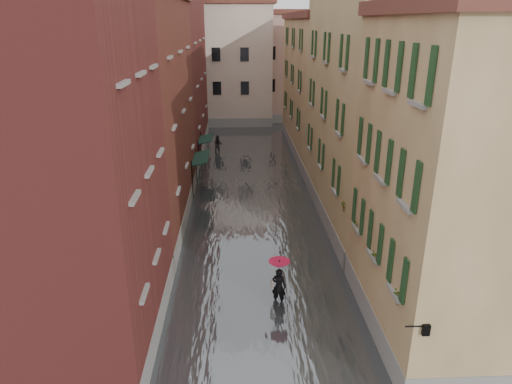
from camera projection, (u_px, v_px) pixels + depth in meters
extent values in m
plane|color=slate|center=(262.00, 301.00, 19.61)|extent=(120.00, 120.00, 0.00)
cube|color=#4D5155|center=(252.00, 193.00, 31.73)|extent=(10.00, 60.00, 0.20)
cube|color=maroon|center=(57.00, 175.00, 15.16)|extent=(6.00, 8.00, 13.00)
cube|color=#59261C|center=(129.00, 117.00, 25.53)|extent=(6.00, 14.00, 12.50)
cube|color=maroon|center=(166.00, 74.00, 39.30)|extent=(6.00, 16.00, 14.00)
cube|color=olive|center=(465.00, 190.00, 16.01)|extent=(6.00, 8.00, 11.50)
cube|color=tan|center=(376.00, 111.00, 26.03)|extent=(6.00, 14.00, 13.00)
cube|color=olive|center=(326.00, 88.00, 40.32)|extent=(6.00, 16.00, 11.50)
cube|color=beige|center=(218.00, 65.00, 52.73)|extent=(12.00, 9.00, 13.00)
cube|color=tan|center=(293.00, 68.00, 55.15)|extent=(10.00, 9.00, 12.00)
cube|color=#142D23|center=(201.00, 158.00, 31.16)|extent=(1.09, 3.22, 0.31)
cylinder|color=black|center=(192.00, 181.00, 30.04)|extent=(0.06, 0.06, 2.80)
cylinder|color=black|center=(196.00, 167.00, 33.05)|extent=(0.06, 0.06, 2.80)
cube|color=#142D23|center=(206.00, 139.00, 36.11)|extent=(1.09, 2.71, 0.31)
cylinder|color=black|center=(199.00, 158.00, 35.23)|extent=(0.06, 0.06, 2.80)
cylinder|color=black|center=(201.00, 148.00, 37.76)|extent=(0.06, 0.06, 2.80)
cylinder|color=black|center=(416.00, 326.00, 13.08)|extent=(0.60, 0.05, 0.05)
cube|color=black|center=(425.00, 329.00, 13.12)|extent=(0.22, 0.22, 0.35)
cube|color=beige|center=(425.00, 329.00, 13.12)|extent=(0.14, 0.14, 0.24)
cube|color=#985D31|center=(402.00, 298.00, 14.35)|extent=(0.22, 0.85, 0.18)
imported|color=#265926|center=(403.00, 286.00, 14.20)|extent=(0.59, 0.51, 0.66)
cube|color=#985D31|center=(378.00, 258.00, 16.71)|extent=(0.22, 0.85, 0.18)
imported|color=#265926|center=(379.00, 248.00, 16.56)|extent=(0.59, 0.51, 0.66)
cube|color=#985D31|center=(359.00, 227.00, 19.23)|extent=(0.22, 0.85, 0.18)
imported|color=#265926|center=(360.00, 218.00, 19.08)|extent=(0.59, 0.51, 0.66)
cube|color=#985D31|center=(347.00, 207.00, 21.34)|extent=(0.22, 0.85, 0.18)
imported|color=#265926|center=(347.00, 198.00, 21.20)|extent=(0.59, 0.51, 0.66)
imported|color=black|center=(279.00, 287.00, 19.14)|extent=(0.72, 0.60, 1.70)
cube|color=beige|center=(272.00, 284.00, 19.14)|extent=(0.08, 0.30, 0.38)
cylinder|color=black|center=(279.00, 276.00, 18.97)|extent=(0.02, 0.02, 1.00)
cone|color=#C00C35|center=(279.00, 264.00, 18.77)|extent=(0.92, 0.92, 0.28)
imported|color=black|center=(218.00, 144.00, 41.33)|extent=(0.86, 0.72, 1.62)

